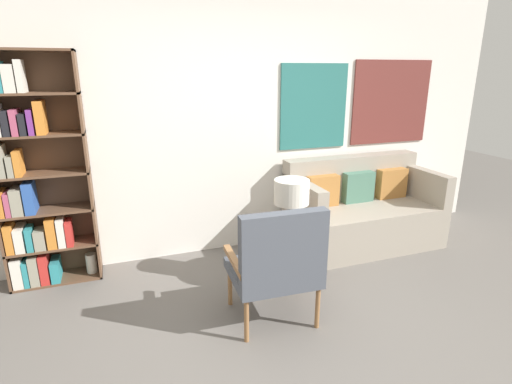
{
  "coord_description": "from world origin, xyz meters",
  "views": [
    {
      "loc": [
        -1.18,
        -1.94,
        1.89
      ],
      "look_at": [
        -0.08,
        1.08,
        0.9
      ],
      "focal_mm": 28.0,
      "sensor_mm": 36.0,
      "label": 1
    }
  ],
  "objects": [
    {
      "name": "wall_back",
      "position": [
        0.05,
        2.03,
        1.36
      ],
      "size": [
        6.4,
        0.08,
        2.7
      ],
      "color": "white",
      "rests_on": "ground_plane"
    },
    {
      "name": "bookshelf",
      "position": [
        -1.86,
        1.84,
        0.95
      ],
      "size": [
        0.77,
        0.3,
        2.05
      ],
      "color": "brown",
      "rests_on": "ground_plane"
    },
    {
      "name": "table_lamp",
      "position": [
        0.23,
        1.03,
        0.83
      ],
      "size": [
        0.3,
        0.3,
        0.43
      ],
      "color": "#2D2D33",
      "rests_on": "side_table"
    },
    {
      "name": "ground_plane",
      "position": [
        0.0,
        0.0,
        0.0
      ],
      "size": [
        14.0,
        14.0,
        0.0
      ],
      "primitive_type": "plane",
      "color": "#66605B"
    },
    {
      "name": "armchair",
      "position": [
        -0.12,
        0.51,
        0.54
      ],
      "size": [
        0.67,
        0.61,
        0.96
      ],
      "color": "olive",
      "rests_on": "ground_plane"
    },
    {
      "name": "couch",
      "position": [
        1.37,
        1.6,
        0.37
      ],
      "size": [
        1.64,
        0.82,
        0.95
      ],
      "color": "#9E9384",
      "rests_on": "ground_plane"
    },
    {
      "name": "side_table",
      "position": [
        0.21,
        1.08,
        0.51
      ],
      "size": [
        0.59,
        0.59,
        0.56
      ],
      "color": "#99704C",
      "rests_on": "ground_plane"
    }
  ]
}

